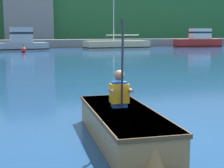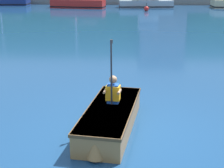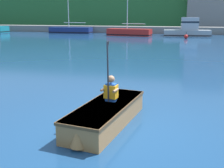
{
  "view_description": "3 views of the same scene",
  "coord_description": "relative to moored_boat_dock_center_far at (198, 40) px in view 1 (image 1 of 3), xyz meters",
  "views": [
    {
      "loc": [
        -2.48,
        -4.49,
        1.68
      ],
      "look_at": [
        -0.41,
        0.78,
        0.83
      ],
      "focal_mm": 55.0,
      "sensor_mm": 36.0,
      "label": 1
    },
    {
      "loc": [
        0.03,
        -6.31,
        3.08
      ],
      "look_at": [
        -0.41,
        0.78,
        0.83
      ],
      "focal_mm": 55.0,
      "sensor_mm": 36.0,
      "label": 2
    },
    {
      "loc": [
        1.25,
        -5.5,
        2.43
      ],
      "look_at": [
        -0.41,
        0.78,
        0.83
      ],
      "focal_mm": 45.0,
      "sensor_mm": 36.0,
      "label": 3
    }
  ],
  "objects": [
    {
      "name": "moored_boat_dock_east_end",
      "position": [
        -19.99,
        0.28,
        -0.04
      ],
      "size": [
        5.5,
        2.27,
        2.18
      ],
      "color": "#9EA3A8",
      "rests_on": "ground"
    },
    {
      "name": "ground_plane",
      "position": [
        -21.34,
        -28.87,
        -0.79
      ],
      "size": [
        300.0,
        300.0,
        0.0
      ],
      "primitive_type": "plane",
      "color": "navy"
    },
    {
      "name": "moored_boat_dock_east_inner",
      "position": [
        -10.02,
        0.39,
        -0.4
      ],
      "size": [
        6.9,
        2.2,
        6.47
      ],
      "color": "#CCB789",
      "rests_on": "ground"
    },
    {
      "name": "waterfront_office_block_center",
      "position": [
        -9.05,
        21.8,
        3.57
      ],
      "size": [
        9.94,
        8.61,
        8.69
      ],
      "color": "tan",
      "rests_on": "ground"
    },
    {
      "name": "person_paddler",
      "position": [
        -21.71,
        -28.33,
        -0.03
      ],
      "size": [
        0.39,
        0.36,
        1.4
      ],
      "color": "#1E4CA5",
      "rests_on": "rowboat_foreground"
    },
    {
      "name": "waterfront_warehouse_left",
      "position": [
        -16.99,
        19.44,
        4.39
      ],
      "size": [
        6.91,
        9.97,
        10.34
      ],
      "color": "gray",
      "rests_on": "ground"
    },
    {
      "name": "marina_dock",
      "position": [
        -21.34,
        4.81,
        -0.34
      ],
      "size": [
        63.58,
        2.4,
        0.9
      ],
      "color": "slate",
      "rests_on": "ground"
    },
    {
      "name": "rowboat_foreground",
      "position": [
        -21.75,
        -28.63,
        -0.52
      ],
      "size": [
        1.29,
        2.92,
        0.48
      ],
      "color": "#A3703D",
      "rests_on": "ground"
    },
    {
      "name": "channel_buoy",
      "position": [
        -20.15,
        -3.51,
        -0.57
      ],
      "size": [
        0.44,
        0.44,
        0.72
      ],
      "color": "red",
      "rests_on": "ground"
    },
    {
      "name": "moored_boat_dock_center_far",
      "position": [
        0.0,
        0.0,
        0.0
      ],
      "size": [
        5.59,
        2.16,
        2.14
      ],
      "color": "red",
      "rests_on": "ground"
    }
  ]
}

